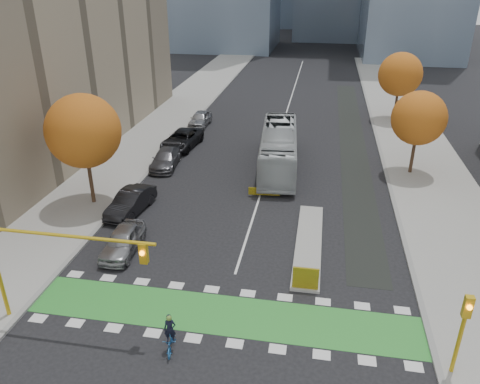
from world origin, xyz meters
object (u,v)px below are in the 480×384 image
at_px(tree_east_far, 400,74).
at_px(parked_car_d, 182,139).
at_px(hazard_board, 306,278).
at_px(traffic_signal_west, 42,253).
at_px(parked_car_b, 131,202).
at_px(bus, 279,149).
at_px(parked_car_a, 123,241).
at_px(traffic_signal_east, 463,324).
at_px(cyclist, 171,338).
at_px(tree_east_near, 419,118).
at_px(parked_car_c, 166,159).
at_px(tree_west, 83,131).
at_px(parked_car_e, 200,119).

bearing_deg(tree_east_far, parked_car_d, -148.59).
xyz_separation_m(hazard_board, traffic_signal_west, (-11.93, -4.71, 3.23)).
relative_size(traffic_signal_west, parked_car_b, 1.74).
relative_size(bus, parked_car_a, 2.81).
bearing_deg(traffic_signal_east, cyclist, -176.58).
bearing_deg(bus, cyclist, -100.79).
height_order(hazard_board, cyclist, cyclist).
relative_size(tree_east_near, parked_car_d, 1.20).
bearing_deg(parked_car_d, hazard_board, -51.58).
distance_m(cyclist, bus, 22.80).
relative_size(tree_east_far, parked_car_c, 1.49).
distance_m(bus, parked_car_a, 17.21).
bearing_deg(parked_car_a, bus, 60.43).
relative_size(traffic_signal_east, bus, 0.32).
height_order(tree_west, bus, tree_west).
distance_m(hazard_board, traffic_signal_west, 13.23).
relative_size(traffic_signal_east, parked_car_d, 0.70).
height_order(cyclist, parked_car_e, cyclist).
distance_m(tree_east_far, traffic_signal_west, 43.61).
bearing_deg(hazard_board, tree_east_far, 75.88).
distance_m(traffic_signal_east, parked_car_d, 32.06).
height_order(cyclist, parked_car_d, cyclist).
height_order(tree_west, parked_car_b, tree_west).
bearing_deg(cyclist, tree_west, 117.22).
distance_m(traffic_signal_east, cyclist, 12.50).
bearing_deg(tree_east_near, tree_east_far, 88.21).
bearing_deg(parked_car_d, bus, -13.39).
relative_size(parked_car_b, parked_car_e, 1.05).
xyz_separation_m(traffic_signal_east, parked_car_e, (-19.50, 32.51, -1.94)).
bearing_deg(tree_east_near, traffic_signal_west, -131.52).
xyz_separation_m(hazard_board, parked_car_e, (-13.00, 27.80, -0.00)).
xyz_separation_m(tree_east_far, parked_car_e, (-21.50, -6.00, -4.44)).
relative_size(tree_east_near, traffic_signal_east, 1.73).
distance_m(parked_car_c, parked_car_d, 5.00).
bearing_deg(parked_car_b, parked_car_e, 98.24).
height_order(tree_east_near, parked_car_e, tree_east_near).
distance_m(hazard_board, parked_car_e, 30.69).
distance_m(tree_east_far, traffic_signal_east, 38.64).
bearing_deg(tree_west, tree_east_far, 46.70).
bearing_deg(parked_car_c, bus, 3.71).
bearing_deg(traffic_signal_east, parked_car_c, 133.74).
relative_size(cyclist, bus, 0.15).
xyz_separation_m(tree_west, parked_car_d, (3.00, 12.87, -4.80)).
relative_size(traffic_signal_west, parked_car_d, 1.45).
relative_size(traffic_signal_west, bus, 0.67).
distance_m(parked_car_d, parked_car_e, 7.13).
relative_size(tree_west, parked_car_a, 1.83).
bearing_deg(parked_car_b, traffic_signal_west, -78.71).
distance_m(hazard_board, tree_east_near, 19.93).
relative_size(tree_west, cyclist, 4.26).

